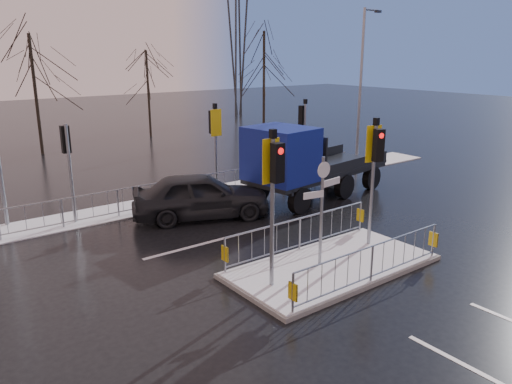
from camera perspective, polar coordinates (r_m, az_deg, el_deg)
ground at (r=14.40m, az=8.68°, el=-8.61°), size 120.00×120.00×0.00m
snow_verge at (r=20.89m, az=-8.41°, el=-0.77°), size 30.00×2.00×0.04m
lane_markings at (r=14.20m, az=9.65°, el=-9.02°), size 8.00×11.38×0.01m
traffic_island at (r=14.25m, az=8.68°, el=-7.18°), size 6.00×3.04×4.15m
far_kerb_fixtures at (r=20.34m, az=-7.10°, el=1.75°), size 18.00×0.65×3.83m
car_far_lane at (r=18.28m, az=-6.31°, el=-0.40°), size 5.34×3.74×1.69m
flatbed_truck at (r=19.96m, az=4.68°, el=3.48°), size 7.06×3.37×3.14m
tree_far_a at (r=31.95m, az=-24.13°, el=12.50°), size 3.75×3.75×7.08m
tree_far_b at (r=36.54m, az=-12.30°, el=12.71°), size 3.25×3.25×6.14m
tree_far_c at (r=38.17m, az=0.92°, el=14.62°), size 4.00×4.00×7.55m
street_lamp_right at (r=26.73m, az=11.99°, el=12.19°), size 1.25×0.18×8.00m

